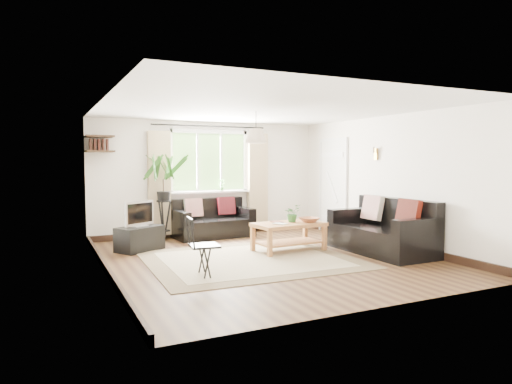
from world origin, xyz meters
name	(u,v)px	position (x,y,z in m)	size (l,w,h in m)	color
floor	(267,258)	(0.00, 0.00, 0.00)	(5.50, 5.50, 0.00)	black
ceiling	(267,109)	(0.00, 0.00, 2.40)	(5.50, 5.50, 0.00)	white
wall_back	(209,178)	(0.00, 2.75, 1.20)	(5.00, 0.02, 2.40)	white
wall_front	(384,197)	(0.00, -2.75, 1.20)	(5.00, 0.02, 2.40)	white
wall_left	(104,188)	(-2.50, 0.00, 1.20)	(0.02, 5.50, 2.40)	white
wall_right	(388,181)	(2.50, 0.00, 1.20)	(0.02, 5.50, 2.40)	white
rug	(251,259)	(-0.29, -0.01, 0.01)	(3.19, 2.74, 0.02)	beige
window	(209,162)	(0.00, 2.71, 1.55)	(2.50, 0.16, 2.16)	white
door	(333,187)	(2.47, 1.70, 1.00)	(0.06, 0.96, 2.06)	silver
corner_shelf	(99,144)	(-2.25, 2.50, 1.89)	(0.50, 0.50, 0.34)	black
pendant_lamp	(256,132)	(0.00, 0.40, 2.05)	(0.36, 0.36, 0.54)	beige
wall_sconce	(375,152)	(2.43, 0.30, 1.74)	(0.12, 0.12, 0.28)	beige
sofa_back	(213,219)	(-0.07, 2.29, 0.37)	(1.59, 0.79, 0.75)	black
sofa_right	(381,227)	(1.97, -0.44, 0.44)	(0.93, 1.87, 0.88)	black
coffee_table	(289,237)	(0.61, 0.35, 0.25)	(1.22, 0.66, 0.50)	brown
table_plant	(292,213)	(0.71, 0.41, 0.65)	(0.28, 0.24, 0.31)	#275B24
bowl	(309,220)	(0.97, 0.27, 0.54)	(0.34, 0.34, 0.08)	brown
book_a	(277,224)	(0.31, 0.22, 0.51)	(0.16, 0.22, 0.02)	silver
book_b	(273,222)	(0.35, 0.46, 0.51)	(0.17, 0.23, 0.02)	brown
tv_stand	(140,239)	(-1.73, 1.51, 0.21)	(0.79, 0.45, 0.43)	black
tv	(139,213)	(-1.73, 1.51, 0.66)	(0.61, 0.20, 0.47)	#A5A5AA
palm_stand	(164,197)	(-1.09, 2.36, 0.86)	(0.67, 0.67, 1.71)	black
folding_chair	(204,247)	(-1.29, -0.66, 0.41)	(0.42, 0.42, 0.81)	black
sill_plant	(222,184)	(0.25, 2.63, 1.06)	(0.14, 0.10, 0.27)	#2D6023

